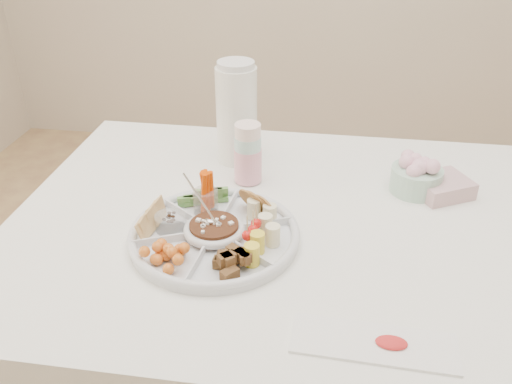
# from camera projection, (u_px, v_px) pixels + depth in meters

# --- Properties ---
(dining_table) EXTENTS (1.52, 1.02, 0.76)m
(dining_table) POSITION_uv_depth(u_px,v_px,m) (316.00, 337.00, 1.49)
(dining_table) COLOR white
(dining_table) RESTS_ON floor
(party_tray) EXTENTS (0.50, 0.50, 0.04)m
(party_tray) POSITION_uv_depth(u_px,v_px,m) (214.00, 232.00, 1.22)
(party_tray) COLOR silver
(party_tray) RESTS_ON dining_table
(bean_dip) EXTENTS (0.15, 0.15, 0.04)m
(bean_dip) POSITION_uv_depth(u_px,v_px,m) (214.00, 230.00, 1.22)
(bean_dip) COLOR black
(bean_dip) RESTS_ON party_tray
(tortillas) EXTENTS (0.12, 0.12, 0.05)m
(tortillas) POSITION_uv_depth(u_px,v_px,m) (255.00, 203.00, 1.29)
(tortillas) COLOR #BB9346
(tortillas) RESTS_ON party_tray
(carrot_cucumber) EXTENTS (0.15, 0.15, 0.11)m
(carrot_cucumber) POSITION_uv_depth(u_px,v_px,m) (203.00, 188.00, 1.31)
(carrot_cucumber) COLOR #D84000
(carrot_cucumber) RESTS_ON party_tray
(pita_raisins) EXTENTS (0.13, 0.13, 0.05)m
(pita_raisins) POSITION_uv_depth(u_px,v_px,m) (160.00, 216.00, 1.24)
(pita_raisins) COLOR tan
(pita_raisins) RESTS_ON party_tray
(cherries) EXTENTS (0.14, 0.14, 0.04)m
(cherries) POSITION_uv_depth(u_px,v_px,m) (167.00, 252.00, 1.13)
(cherries) COLOR orange
(cherries) RESTS_ON party_tray
(granola_chunks) EXTENTS (0.13, 0.13, 0.04)m
(granola_chunks) POSITION_uv_depth(u_px,v_px,m) (227.00, 262.00, 1.10)
(granola_chunks) COLOR brown
(granola_chunks) RESTS_ON party_tray
(banana_tomato) EXTENTS (0.14, 0.14, 0.09)m
(banana_tomato) POSITION_uv_depth(u_px,v_px,m) (271.00, 227.00, 1.17)
(banana_tomato) COLOR #F6D676
(banana_tomato) RESTS_ON party_tray
(cup_stack) EXTENTS (0.09, 0.09, 0.20)m
(cup_stack) POSITION_uv_depth(u_px,v_px,m) (248.00, 147.00, 1.42)
(cup_stack) COLOR silver
(cup_stack) RESTS_ON dining_table
(thermos) EXTENTS (0.11, 0.11, 0.30)m
(thermos) POSITION_uv_depth(u_px,v_px,m) (237.00, 112.00, 1.51)
(thermos) COLOR white
(thermos) RESTS_ON dining_table
(flower_bowl) EXTENTS (0.17, 0.17, 0.10)m
(flower_bowl) POSITION_uv_depth(u_px,v_px,m) (417.00, 174.00, 1.40)
(flower_bowl) COLOR silver
(flower_bowl) RESTS_ON dining_table
(napkin_stack) EXTENTS (0.17, 0.16, 0.04)m
(napkin_stack) POSITION_uv_depth(u_px,v_px,m) (442.00, 187.00, 1.40)
(napkin_stack) COLOR #CCA0A5
(napkin_stack) RESTS_ON dining_table
(placemat) EXTENTS (0.30, 0.11, 0.01)m
(placemat) POSITION_uv_depth(u_px,v_px,m) (374.00, 343.00, 0.96)
(placemat) COLOR silver
(placemat) RESTS_ON dining_table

